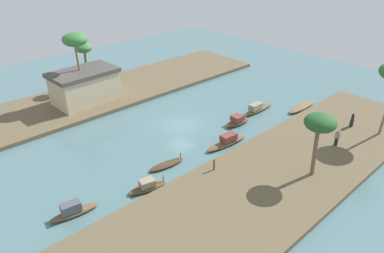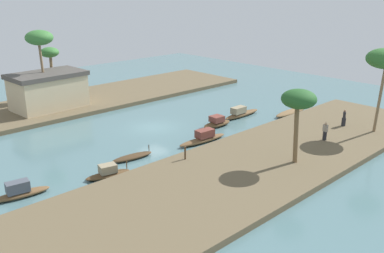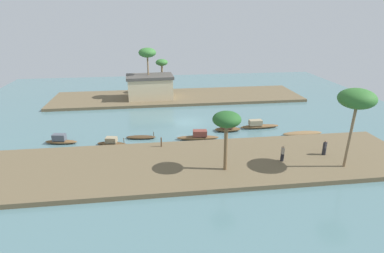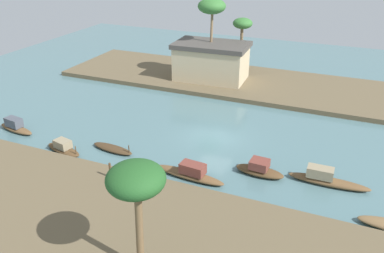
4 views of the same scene
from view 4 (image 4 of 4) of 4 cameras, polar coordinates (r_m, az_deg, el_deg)
The scene contains 14 objects.
river_water at distance 31.46m, azimuth 3.16°, elevation -1.44°, with size 66.99×66.99×0.00m, color slate.
riverbank_left at distance 21.78m, azimuth -8.79°, elevation -15.01°, with size 41.65×10.46×0.44m, color brown.
riverbank_right at distance 42.59m, azimuth 9.07°, elevation 6.00°, with size 41.65×10.46×0.44m, color brown.
sampan_with_red_awning at distance 26.08m, azimuth -0.25°, elevation -6.58°, with size 4.99×1.35×1.11m.
sampan_foreground at distance 30.57m, azimuth -17.76°, elevation -2.88°, with size 3.39×1.69×0.94m.
sampan_upstream_small at distance 35.06m, azimuth -23.72°, elevation -0.00°, with size 3.68×1.40×1.11m.
sampan_near_left_bank at distance 26.83m, azimuth 18.44°, elevation -7.06°, with size 5.03×0.98×1.12m.
sampan_open_hull at distance 29.89m, azimuth -11.17°, elevation -3.08°, with size 3.53×1.30×0.83m.
sampan_with_tall_canopy at distance 26.80m, azimuth 9.53°, elevation -6.00°, with size 3.27×1.33×1.06m.
mooring_post at distance 25.81m, azimuth -11.51°, elevation -6.09°, with size 0.14×0.14×1.03m, color #4C3823.
palm_tree_left_near at distance 16.83m, azimuth -7.93°, elevation -7.78°, with size 2.51×2.51×5.49m.
palm_tree_right_tall at distance 41.61m, azimuth 2.81°, elevation 16.45°, with size 2.80×2.80×8.16m.
palm_tree_right_short at distance 44.18m, azimuth 7.16°, elevation 13.94°, with size 2.08×2.08×5.90m.
riverside_building at distance 42.39m, azimuth 2.73°, elevation 9.26°, with size 7.75×4.97×3.81m.
Camera 4 is at (9.32, -26.43, 14.30)m, focal length 37.70 mm.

